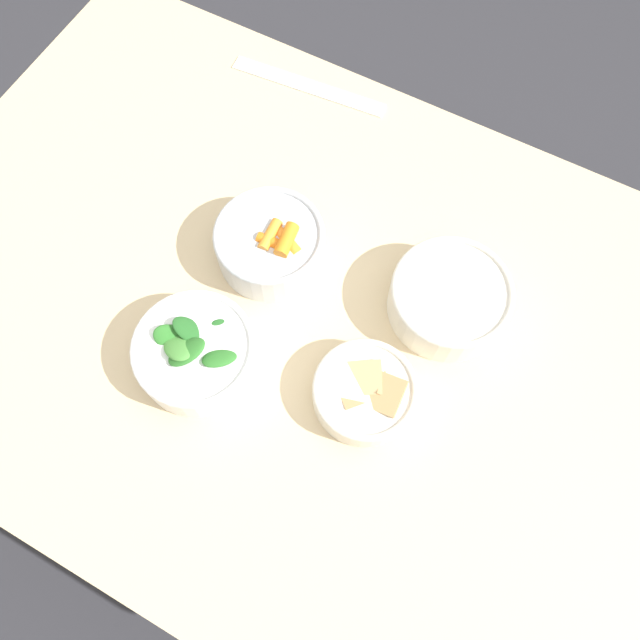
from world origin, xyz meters
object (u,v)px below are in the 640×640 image
at_px(bowl_carrots, 270,243).
at_px(bowl_beans_hotdog, 449,299).
at_px(bowl_cookies, 365,392).
at_px(bowl_greens, 196,352).
at_px(ruler, 308,86).

height_order(bowl_carrots, bowl_beans_hotdog, bowl_carrots).
relative_size(bowl_carrots, bowl_cookies, 1.14).
xyz_separation_m(bowl_greens, bowl_beans_hotdog, (0.28, 0.24, -0.00)).
xyz_separation_m(bowl_carrots, bowl_greens, (-0.01, -0.20, -0.00)).
distance_m(bowl_carrots, bowl_greens, 0.20).
relative_size(bowl_greens, bowl_beans_hotdog, 0.98).
bearing_deg(ruler, bowl_beans_hotdog, -35.35).
bearing_deg(bowl_greens, ruler, 101.32).
bearing_deg(bowl_beans_hotdog, bowl_cookies, -104.22).
height_order(bowl_cookies, ruler, bowl_cookies).
distance_m(bowl_beans_hotdog, bowl_cookies, 0.18).
bearing_deg(ruler, bowl_cookies, -53.28).
bearing_deg(bowl_greens, bowl_carrots, 88.05).
distance_m(bowl_beans_hotdog, ruler, 0.47).
xyz_separation_m(bowl_beans_hotdog, ruler, (-0.38, 0.27, -0.03)).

